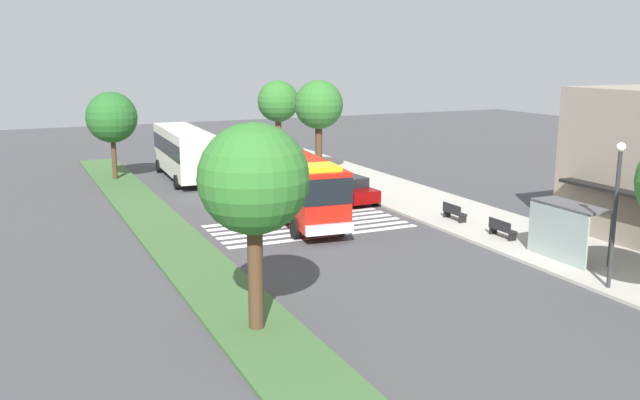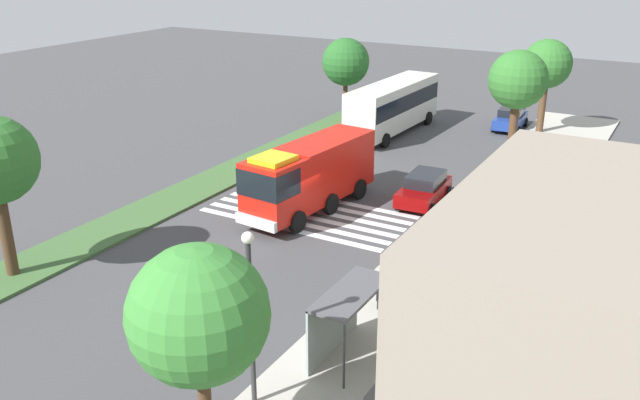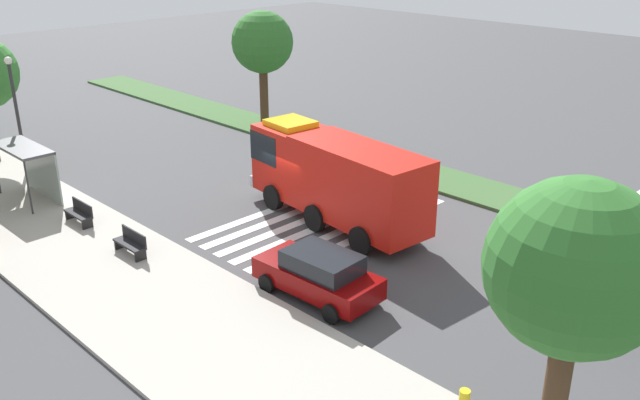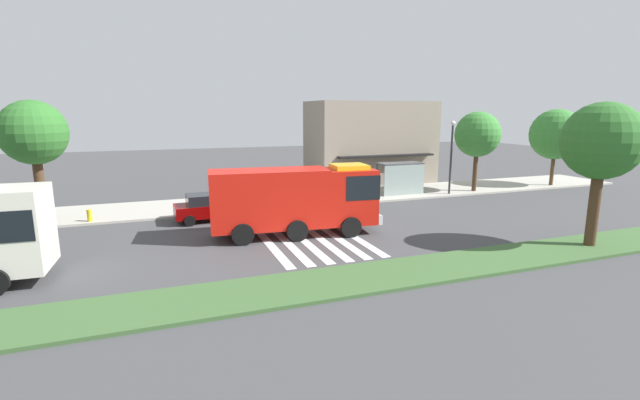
% 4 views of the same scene
% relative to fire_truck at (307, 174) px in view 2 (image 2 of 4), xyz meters
% --- Properties ---
extents(ground_plane, '(120.00, 120.00, 0.00)m').
position_rel_fire_truck_xyz_m(ground_plane, '(1.97, 0.22, -2.05)').
color(ground_plane, '#424244').
extents(sidewalk, '(60.00, 5.75, 0.14)m').
position_rel_fire_truck_xyz_m(sidewalk, '(1.97, 8.93, -1.98)').
color(sidewalk, '#ADA89E').
rests_on(sidewalk, ground_plane).
extents(median_strip, '(60.00, 3.00, 0.14)m').
position_rel_fire_truck_xyz_m(median_strip, '(1.97, -7.12, -1.98)').
color(median_strip, '#3D6033').
rests_on(median_strip, ground_plane).
extents(crosswalk, '(4.95, 10.51, 0.01)m').
position_rel_fire_truck_xyz_m(crosswalk, '(0.27, 0.22, -2.05)').
color(crosswalk, silver).
rests_on(crosswalk, ground_plane).
extents(fire_truck, '(9.12, 3.37, 3.72)m').
position_rel_fire_truck_xyz_m(fire_truck, '(0.00, 0.00, 0.00)').
color(fire_truck, red).
rests_on(fire_truck, ground_plane).
extents(parked_car_west, '(4.37, 2.25, 1.60)m').
position_rel_fire_truck_xyz_m(parked_car_west, '(-21.72, 4.86, -1.22)').
color(parked_car_west, navy).
rests_on(parked_car_west, ground_plane).
extents(parked_car_mid, '(4.44, 2.25, 1.65)m').
position_rel_fire_truck_xyz_m(parked_car_mid, '(-4.11, 4.86, -1.20)').
color(parked_car_mid, '#720505').
rests_on(parked_car_mid, ground_plane).
extents(transit_bus, '(10.53, 3.19, 3.69)m').
position_rel_fire_truck_xyz_m(transit_bus, '(-16.33, -2.41, 0.13)').
color(transit_bus, silver).
rests_on(transit_bus, ground_plane).
extents(bus_stop_shelter, '(3.50, 1.40, 2.46)m').
position_rel_fire_truck_xyz_m(bus_stop_shelter, '(10.85, 7.74, -0.17)').
color(bus_stop_shelter, '#4C4C51').
rests_on(bus_stop_shelter, sidewalk).
extents(bench_near_shelter, '(1.60, 0.50, 0.90)m').
position_rel_fire_truck_xyz_m(bench_near_shelter, '(6.85, 7.71, -1.46)').
color(bench_near_shelter, black).
rests_on(bench_near_shelter, sidewalk).
extents(bench_west_of_shelter, '(1.60, 0.50, 0.90)m').
position_rel_fire_truck_xyz_m(bench_west_of_shelter, '(2.85, 7.71, -1.46)').
color(bench_west_of_shelter, black).
rests_on(bench_west_of_shelter, sidewalk).
extents(street_lamp, '(0.36, 0.36, 5.68)m').
position_rel_fire_truck_xyz_m(street_lamp, '(14.50, 6.66, 1.47)').
color(street_lamp, '#2D2D30').
rests_on(street_lamp, sidewalk).
extents(storefront_building, '(11.13, 6.37, 7.41)m').
position_rel_fire_truck_xyz_m(storefront_building, '(11.48, 14.58, 1.65)').
color(storefront_building, gray).
rests_on(storefront_building, ground_plane).
extents(sidewalk_tree_far_west, '(3.49, 3.49, 6.70)m').
position_rel_fire_truck_xyz_m(sidewalk_tree_far_west, '(-21.57, 7.06, 2.97)').
color(sidewalk_tree_far_west, '#513823').
rests_on(sidewalk_tree_far_west, sidewalk).
extents(sidewalk_tree_west, '(3.61, 3.61, 7.02)m').
position_rel_fire_truck_xyz_m(sidewalk_tree_west, '(-13.37, 7.06, 3.23)').
color(sidewalk_tree_west, '#47301E').
rests_on(sidewalk_tree_west, sidewalk).
extents(sidewalk_tree_east, '(3.61, 3.61, 6.39)m').
position_rel_fire_truck_xyz_m(sidewalk_tree_east, '(17.22, 7.06, 2.65)').
color(sidewalk_tree_east, '#47301E').
rests_on(sidewalk_tree_east, sidewalk).
extents(median_tree_far_west, '(3.62, 3.62, 6.26)m').
position_rel_fire_truck_xyz_m(median_tree_far_west, '(-17.87, -7.12, 2.51)').
color(median_tree_far_west, '#47301E').
rests_on(median_tree_far_west, median_strip).
extents(fire_hydrant, '(0.28, 0.28, 0.70)m').
position_rel_fire_truck_xyz_m(fire_hydrant, '(-10.94, 6.56, -1.56)').
color(fire_hydrant, gold).
rests_on(fire_hydrant, sidewalk).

